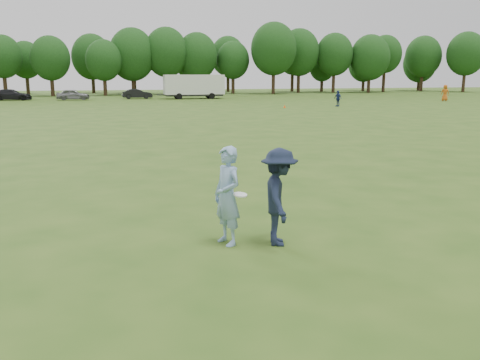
# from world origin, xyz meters

# --- Properties ---
(ground) EXTENTS (200.00, 200.00, 0.00)m
(ground) POSITION_xyz_m (0.00, 0.00, 0.00)
(ground) COLOR #2D4D15
(ground) RESTS_ON ground
(thrower) EXTENTS (0.69, 0.83, 1.96)m
(thrower) POSITION_xyz_m (0.19, -0.20, 0.98)
(thrower) COLOR #86A9CF
(thrower) RESTS_ON ground
(defender) EXTENTS (1.01, 1.39, 1.93)m
(defender) POSITION_xyz_m (1.16, -0.48, 0.96)
(defender) COLOR #182035
(defender) RESTS_ON ground
(player_far_b) EXTENTS (0.70, 1.03, 1.63)m
(player_far_b) POSITION_xyz_m (21.46, 39.08, 0.82)
(player_far_b) COLOR navy
(player_far_b) RESTS_ON ground
(player_far_c) EXTENTS (1.15, 0.96, 2.00)m
(player_far_c) POSITION_xyz_m (39.01, 45.40, 1.00)
(player_far_c) COLOR #C25916
(player_far_c) RESTS_ON ground
(car_d) EXTENTS (4.92, 2.26, 1.39)m
(car_d) POSITION_xyz_m (-13.24, 60.97, 0.70)
(car_d) COLOR black
(car_d) RESTS_ON ground
(car_e) EXTENTS (4.14, 1.77, 1.39)m
(car_e) POSITION_xyz_m (-5.71, 59.48, 0.70)
(car_e) COLOR slate
(car_e) RESTS_ON ground
(car_f) EXTENTS (4.02, 1.49, 1.31)m
(car_f) POSITION_xyz_m (2.48, 60.95, 0.66)
(car_f) COLOR black
(car_f) RESTS_ON ground
(field_cone) EXTENTS (0.28, 0.28, 0.30)m
(field_cone) POSITION_xyz_m (15.34, 38.27, 0.15)
(field_cone) COLOR #EF540C
(field_cone) RESTS_ON ground
(disc_in_play) EXTENTS (0.27, 0.27, 0.08)m
(disc_in_play) POSITION_xyz_m (0.38, -0.44, 1.05)
(disc_in_play) COLOR white
(disc_in_play) RESTS_ON ground
(cargo_trailer) EXTENTS (9.00, 2.75, 3.20)m
(cargo_trailer) POSITION_xyz_m (9.91, 59.16, 1.78)
(cargo_trailer) COLOR white
(cargo_trailer) RESTS_ON ground
(treeline) EXTENTS (130.35, 18.39, 11.74)m
(treeline) POSITION_xyz_m (2.81, 76.90, 6.26)
(treeline) COLOR #332114
(treeline) RESTS_ON ground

